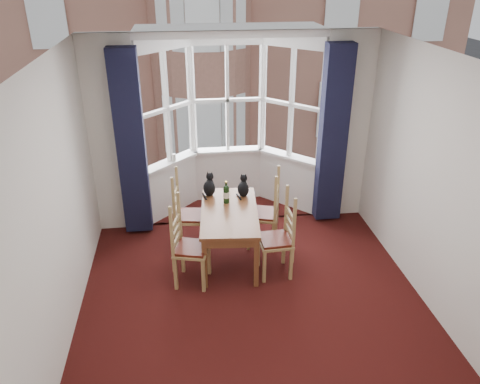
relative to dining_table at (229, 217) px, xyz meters
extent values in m
plane|color=black|center=(0.17, -1.19, -0.63)|extent=(4.50, 4.50, 0.00)
plane|color=white|center=(0.17, -1.19, 2.17)|extent=(4.50, 4.50, 0.00)
plane|color=silver|center=(-1.83, -1.19, 0.77)|extent=(0.00, 4.50, 4.50)
plane|color=silver|center=(2.17, -1.19, 0.77)|extent=(0.00, 4.50, 4.50)
cube|color=silver|center=(-1.48, 1.06, 0.77)|extent=(0.70, 0.12, 2.80)
cube|color=silver|center=(1.82, 1.06, 0.77)|extent=(0.70, 0.12, 2.80)
cube|color=black|center=(-1.25, 0.88, 0.72)|extent=(0.38, 0.22, 2.60)
cube|color=black|center=(1.59, 0.88, 0.72)|extent=(0.38, 0.22, 2.60)
cube|color=brown|center=(0.00, 0.00, 0.07)|extent=(0.83, 1.40, 0.04)
cube|color=brown|center=(-0.36, -0.59, -0.29)|extent=(0.06, 0.06, 0.68)
cube|color=brown|center=(-0.26, 0.65, -0.29)|extent=(0.06, 0.06, 0.68)
cube|color=brown|center=(0.26, -0.65, -0.29)|extent=(0.06, 0.06, 0.68)
cube|color=brown|center=(0.36, 0.59, -0.29)|extent=(0.06, 0.06, 0.68)
cube|color=#A3864F|center=(-0.51, -0.46, -0.15)|extent=(0.49, 0.51, 0.06)
cube|color=#4D160D|center=(-0.51, -0.46, -0.13)|extent=(0.45, 0.46, 0.03)
cube|color=#A3864F|center=(-0.50, 0.35, -0.15)|extent=(0.46, 0.47, 0.06)
cube|color=#4D160D|center=(-0.50, 0.35, -0.13)|extent=(0.41, 0.43, 0.03)
cube|color=#A3864F|center=(0.53, -0.40, -0.15)|extent=(0.42, 0.44, 0.06)
cube|color=#4D160D|center=(0.53, -0.40, -0.13)|extent=(0.38, 0.40, 0.03)
cube|color=#A3864F|center=(0.49, 0.29, -0.15)|extent=(0.51, 0.52, 0.06)
cube|color=#4D160D|center=(0.49, 0.29, -0.13)|extent=(0.46, 0.47, 0.03)
ellipsoid|color=black|center=(-0.22, 0.48, 0.20)|extent=(0.21, 0.25, 0.22)
sphere|color=black|center=(-0.20, 0.56, 0.33)|extent=(0.12, 0.12, 0.10)
cone|color=black|center=(-0.23, 0.56, 0.38)|extent=(0.04, 0.04, 0.05)
cone|color=black|center=(-0.18, 0.55, 0.38)|extent=(0.04, 0.04, 0.05)
ellipsoid|color=black|center=(0.24, 0.40, 0.19)|extent=(0.20, 0.23, 0.21)
sphere|color=black|center=(0.25, 0.47, 0.32)|extent=(0.12, 0.12, 0.10)
cone|color=black|center=(0.22, 0.48, 0.37)|extent=(0.04, 0.04, 0.04)
cone|color=black|center=(0.28, 0.47, 0.37)|extent=(0.04, 0.04, 0.04)
cylinder|color=black|center=(-0.01, 0.23, 0.20)|extent=(0.08, 0.08, 0.22)
sphere|color=black|center=(-0.01, 0.23, 0.31)|extent=(0.07, 0.07, 0.07)
cylinder|color=black|center=(-0.01, 0.23, 0.35)|extent=(0.03, 0.03, 0.09)
cylinder|color=gold|center=(-0.01, 0.23, 0.39)|extent=(0.03, 0.03, 0.02)
cylinder|color=silver|center=(-0.01, 0.23, 0.21)|extent=(0.08, 0.08, 0.08)
cylinder|color=white|center=(-0.69, 1.41, 0.30)|extent=(0.06, 0.06, 0.11)
plane|color=#333335|center=(0.17, 31.06, -6.63)|extent=(80.00, 80.00, 0.00)
cube|color=#A56955|center=(0.17, 13.06, 0.37)|extent=(18.00, 6.00, 14.00)
cylinder|color=#A56955|center=(0.17, 10.06, 0.37)|extent=(3.20, 3.20, 14.00)
camera|label=1|loc=(-0.53, -5.26, 2.97)|focal=35.00mm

